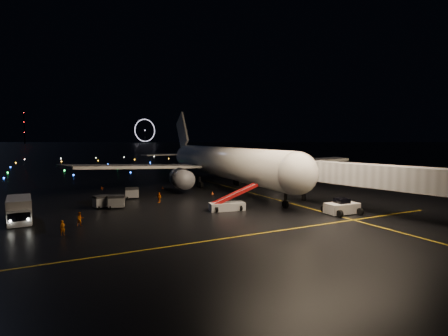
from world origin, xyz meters
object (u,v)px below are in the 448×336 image
Objects in this scene: pushback_tug at (342,206)px; baggage_cart_1 at (116,202)px; crew_b at (80,219)px; crew_c at (159,197)px; baggage_cart_2 at (102,202)px; crew_a at (63,228)px; baggage_cart_0 at (132,193)px; service_truck at (19,209)px; belt_loader at (227,198)px; airliner at (216,145)px.

baggage_cart_1 is at bearing 150.37° from pushback_tug.
baggage_cart_1 reaches higher than crew_b.
crew_c is (12.21, 10.19, 0.02)m from crew_b.
baggage_cart_2 is (3.63, 9.79, 0.10)m from crew_b.
baggage_cart_1 is (-6.72, -1.53, 0.10)m from crew_c.
crew_a is at bearing -129.52° from baggage_cart_2.
baggage_cart_1 is at bearing 29.78° from crew_a.
baggage_cart_0 is at bearing 45.12° from crew_b.
crew_b is at bearing -77.03° from crew_c.
crew_a is at bearing -111.35° from baggage_cart_0.
baggage_cart_2 reaches higher than baggage_cart_0.
service_truck is 10.86m from baggage_cart_2.
belt_loader is at bearing -49.38° from baggage_cart_0.
crew_c is at bearing 27.09° from baggage_cart_1.
airliner is 13.85× the size of pushback_tug.
service_truck is 9.83m from crew_a.
service_truck is at bearing -172.99° from baggage_cart_2.
service_truck is 4.87× the size of crew_c.
crew_b is (-31.47, 8.74, -0.23)m from pushback_tug.
pushback_tug is at bearing -39.12° from baggage_cart_0.
baggage_cart_2 is at bearing 157.98° from belt_loader.
crew_c is 6.89m from baggage_cart_1.
baggage_cart_0 reaches higher than crew_c.
belt_loader reaches higher than crew_b.
crew_c is at bearing 11.15° from service_truck.
belt_loader is 21.21m from crew_a.
baggage_cart_1 is (-23.20, -15.41, -7.63)m from airliner.
belt_loader is at bearing -18.87° from crew_a.
baggage_cart_2 is (-27.83, 18.53, -0.13)m from pushback_tug.
baggage_cart_0 is (-22.23, 24.65, -0.13)m from pushback_tug.
crew_b is at bearing -126.84° from baggage_cart_2.
baggage_cart_2 reaches higher than crew_c.
crew_a is (-20.90, -3.51, -0.95)m from belt_loader.
airliner is 28.27× the size of baggage_cart_0.
pushback_tug is 15.39m from belt_loader.
crew_c is (-19.26, 18.93, -0.21)m from pushback_tug.
crew_c is (14.14, 13.49, 0.05)m from crew_a.
baggage_cart_2 reaches higher than crew_a.
baggage_cart_1 is at bearing 42.90° from crew_b.
service_truck is (-35.00, -18.61, -7.07)m from airliner.
crew_a is 0.73× the size of baggage_cart_2.
service_truck is 3.69× the size of baggage_cart_1.
crew_b is at bearing -111.31° from baggage_cart_0.
airliner is at bearing 77.83° from belt_loader.
belt_loader is 18.10m from baggage_cart_2.
service_truck is 19.12m from crew_c.
crew_b is (1.93, 3.30, 0.03)m from crew_a.
belt_loader is 18.49m from baggage_cart_0.
belt_loader is 4.42× the size of crew_b.
crew_c is at bearing 139.69° from pushback_tug.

